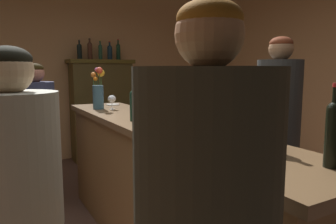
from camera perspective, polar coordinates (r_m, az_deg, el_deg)
The scene contains 19 objects.
wall_back at distance 5.44m, azimuth -20.35°, elevation 6.53°, with size 6.02×0.12×2.83m, color tan.
bar_counter at distance 2.55m, azimuth -2.08°, elevation -13.85°, with size 0.57×3.07×1.08m.
display_cabinet at distance 5.36m, azimuth -11.71°, elevation 0.78°, with size 1.05×0.40×1.63m.
wine_bottle_riesling at distance 1.67m, azimuth 16.68°, elevation -1.81°, with size 0.08×0.08×0.31m.
wine_bottle_merlot at distance 2.48m, azimuth -6.02°, elevation 1.57°, with size 0.07×0.07×0.32m.
wine_bottle_malbec at distance 1.46m, azimuth 27.42°, elevation -2.95°, with size 0.06×0.06×0.35m.
wine_bottle_pinot at distance 1.55m, azimuth 7.11°, elevation -2.01°, with size 0.08×0.08×0.31m.
wine_glass_front at distance 2.10m, azimuth 7.95°, elevation -0.09°, with size 0.08×0.08×0.16m.
wine_glass_mid at distance 3.24m, azimuth -9.97°, elevation 2.26°, with size 0.08×0.08×0.14m.
flower_arrangement at distance 3.29m, azimuth -12.32°, elevation 3.68°, with size 0.13×0.13×0.42m.
cheese_plate at distance 3.62m, azimuth -9.85°, elevation 1.31°, with size 0.15×0.15×0.01m, color white.
display_bottle_left at distance 5.24m, azimuth -15.52°, elevation 10.51°, with size 0.08×0.08×0.30m.
display_bottle_midleft at distance 5.29m, azimuth -13.76°, elevation 10.72°, with size 0.08×0.08×0.33m.
display_bottle_center at distance 5.33m, azimuth -11.98°, elevation 10.59°, with size 0.06×0.06×0.31m.
display_bottle_midright at distance 5.38m, azimuth -10.35°, elevation 10.55°, with size 0.08×0.08×0.30m.
display_bottle_right at distance 5.44m, azimuth -8.86°, elevation 10.71°, with size 0.07×0.07×0.34m.
patron_redhead at distance 1.59m, azimuth -25.16°, elevation -16.22°, with size 0.38×0.38×1.57m.
patron_near_entrance at distance 3.42m, azimuth -22.24°, elevation -3.68°, with size 0.36×0.36×1.54m.
bartender at distance 2.55m, azimuth 18.83°, elevation -4.82°, with size 0.33×0.33×1.71m.
Camera 1 is at (-0.87, -2.14, 1.48)m, focal length 34.17 mm.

